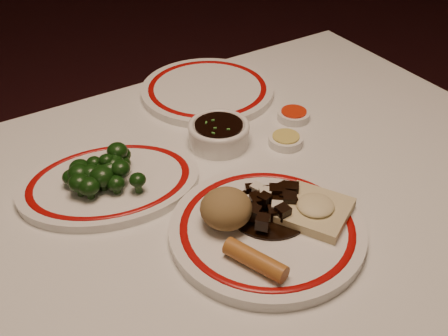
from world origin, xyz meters
TOP-DOWN VIEW (x-y plane):
  - dining_table at (0.00, 0.00)m, footprint 1.20×0.90m
  - main_plate at (0.01, -0.09)m, footprint 0.31×0.31m
  - rice_mound at (-0.03, -0.05)m, footprint 0.08×0.08m
  - spring_roll at (-0.05, -0.14)m, footprint 0.06×0.10m
  - fried_wonton at (0.09, -0.10)m, footprint 0.13×0.13m
  - stirfry_heap at (0.04, -0.06)m, footprint 0.13×0.13m
  - broccoli_plate at (-0.14, 0.15)m, footprint 0.35×0.32m
  - broccoli_pile at (-0.15, 0.15)m, footprint 0.12×0.11m
  - soy_bowl at (0.08, 0.16)m, footprint 0.11×0.11m
  - sweet_sour_dish at (0.25, 0.15)m, footprint 0.06×0.06m
  - mustard_dish at (0.19, 0.09)m, footprint 0.06×0.06m
  - far_plate at (0.16, 0.33)m, footprint 0.28×0.28m

SIDE VIEW (x-z plane):
  - dining_table at x=0.00m, z-range 0.28..1.03m
  - sweet_sour_dish at x=0.25m, z-range 0.75..0.77m
  - mustard_dish at x=0.19m, z-range 0.75..0.77m
  - broccoli_plate at x=-0.14m, z-range 0.75..0.77m
  - far_plate at x=0.16m, z-range 0.75..0.77m
  - main_plate at x=0.01m, z-range 0.75..0.77m
  - soy_bowl at x=0.08m, z-range 0.75..0.79m
  - fried_wonton at x=0.09m, z-range 0.77..0.79m
  - stirfry_heap at x=0.04m, z-range 0.76..0.79m
  - spring_roll at x=-0.05m, z-range 0.77..0.79m
  - broccoli_pile at x=-0.15m, z-range 0.76..0.82m
  - rice_mound at x=-0.03m, z-range 0.77..0.82m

